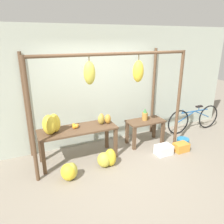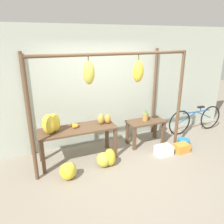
# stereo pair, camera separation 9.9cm
# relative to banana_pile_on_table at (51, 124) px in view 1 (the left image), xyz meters

# --- Properties ---
(ground_plane) EXTENTS (20.00, 20.00, 0.00)m
(ground_plane) POSITION_rel_banana_pile_on_table_xyz_m (1.21, -0.91, -0.92)
(ground_plane) COLOR gray
(shop_wall_back) EXTENTS (8.00, 0.08, 2.80)m
(shop_wall_back) POSITION_rel_banana_pile_on_table_xyz_m (1.21, 0.70, 0.48)
(shop_wall_back) COLOR #B7C1B2
(shop_wall_back) RESTS_ON ground_plane
(stall_awning) EXTENTS (3.25, 1.13, 2.27)m
(stall_awning) POSITION_rel_banana_pile_on_table_xyz_m (1.22, -0.14, 0.65)
(stall_awning) COLOR brown
(stall_awning) RESTS_ON ground_plane
(display_table_main) EXTENTS (1.62, 0.59, 0.73)m
(display_table_main) POSITION_rel_banana_pile_on_table_xyz_m (0.53, 0.01, -0.31)
(display_table_main) COLOR brown
(display_table_main) RESTS_ON ground_plane
(display_table_side) EXTENTS (0.91, 0.46, 0.61)m
(display_table_side) POSITION_rel_banana_pile_on_table_xyz_m (2.25, 0.08, -0.46)
(display_table_side) COLOR brown
(display_table_side) RESTS_ON ground_plane
(banana_pile_on_table) EXTENTS (0.43, 0.40, 0.40)m
(banana_pile_on_table) POSITION_rel_banana_pile_on_table_xyz_m (0.00, 0.00, 0.00)
(banana_pile_on_table) COLOR gold
(banana_pile_on_table) RESTS_ON display_table_main
(orange_pile) EXTENTS (0.16, 0.19, 0.09)m
(orange_pile) POSITION_rel_banana_pile_on_table_xyz_m (0.50, 0.06, -0.15)
(orange_pile) COLOR orange
(orange_pile) RESTS_ON display_table_main
(pineapple_cluster) EXTENTS (0.18, 0.23, 0.30)m
(pineapple_cluster) POSITION_rel_banana_pile_on_table_xyz_m (2.27, 0.16, -0.20)
(pineapple_cluster) COLOR #B27F38
(pineapple_cluster) RESTS_ON display_table_side
(banana_pile_ground_left) EXTENTS (0.42, 0.39, 0.33)m
(banana_pile_ground_left) POSITION_rel_banana_pile_on_table_xyz_m (0.17, -0.61, -0.76)
(banana_pile_ground_left) COLOR gold
(banana_pile_ground_left) RESTS_ON ground_plane
(banana_pile_ground_right) EXTENTS (0.47, 0.37, 0.38)m
(banana_pile_ground_right) POSITION_rel_banana_pile_on_table_xyz_m (0.98, -0.49, -0.75)
(banana_pile_ground_right) COLOR yellow
(banana_pile_ground_right) RESTS_ON ground_plane
(fruit_crate_white) EXTENTS (0.37, 0.27, 0.22)m
(fruit_crate_white) POSITION_rel_banana_pile_on_table_xyz_m (2.34, -0.58, -0.81)
(fruit_crate_white) COLOR silver
(fruit_crate_white) RESTS_ON ground_plane
(blue_bucket) EXTENTS (0.29, 0.29, 0.19)m
(blue_bucket) POSITION_rel_banana_pile_on_table_xyz_m (3.02, -0.44, -0.83)
(blue_bucket) COLOR teal
(blue_bucket) RESTS_ON ground_plane
(parked_bicycle) EXTENTS (1.77, 0.08, 0.73)m
(parked_bicycle) POSITION_rel_banana_pile_on_table_xyz_m (3.92, 0.16, -0.56)
(parked_bicycle) COLOR black
(parked_bicycle) RESTS_ON ground_plane
(papaya_pile) EXTENTS (0.34, 0.26, 0.23)m
(papaya_pile) POSITION_rel_banana_pile_on_table_xyz_m (1.13, 0.04, -0.08)
(papaya_pile) COLOR #B2993D
(papaya_pile) RESTS_ON display_table_main
(fruit_crate_purple) EXTENTS (0.33, 0.24, 0.20)m
(fruit_crate_purple) POSITION_rel_banana_pile_on_table_xyz_m (2.80, -0.62, -0.82)
(fruit_crate_purple) COLOR orange
(fruit_crate_purple) RESTS_ON ground_plane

